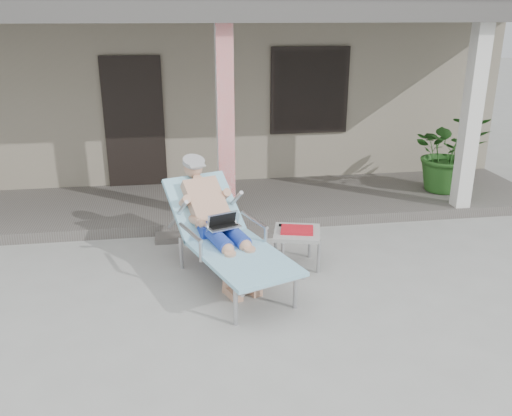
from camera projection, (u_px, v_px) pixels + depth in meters
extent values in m
plane|color=#9E9E99|center=(249.00, 304.00, 5.66)|extent=(60.00, 60.00, 0.00)
cube|color=gray|center=(204.00, 83.00, 11.20)|extent=(10.00, 5.00, 3.00)
cube|color=black|center=(134.00, 123.00, 8.76)|extent=(0.95, 0.06, 2.10)
cube|color=black|center=(310.00, 91.00, 9.03)|extent=(1.20, 0.06, 1.30)
cube|color=black|center=(310.00, 91.00, 9.02)|extent=(1.32, 0.05, 1.42)
cube|color=#605B56|center=(222.00, 204.00, 8.43)|extent=(10.00, 2.00, 0.15)
cube|color=red|center=(225.00, 127.00, 7.17)|extent=(0.22, 0.22, 2.61)
cube|color=silver|center=(471.00, 119.00, 7.68)|extent=(0.22, 0.22, 2.61)
cube|color=#474442|center=(217.00, 12.00, 7.47)|extent=(10.00, 2.30, 0.24)
cube|color=#605B56|center=(230.00, 234.00, 7.37)|extent=(2.00, 0.30, 0.07)
cylinder|color=#B7B7BC|center=(236.00, 307.00, 5.22)|extent=(0.05, 0.05, 0.40)
cylinder|color=#B7B7BC|center=(295.00, 290.00, 5.53)|extent=(0.05, 0.05, 0.40)
cylinder|color=#B7B7BC|center=(181.00, 253.00, 6.40)|extent=(0.05, 0.05, 0.40)
cylinder|color=#B7B7BC|center=(233.00, 242.00, 6.71)|extent=(0.05, 0.05, 0.40)
cube|color=#B7B7BC|center=(242.00, 259.00, 5.73)|extent=(1.09, 1.48, 0.03)
cube|color=#9AEEEE|center=(242.00, 257.00, 5.72)|extent=(1.21, 1.56, 0.04)
cube|color=#B7B7BC|center=(204.00, 209.00, 6.44)|extent=(0.86, 0.83, 0.54)
cube|color=#9AEEEE|center=(204.00, 206.00, 6.43)|extent=(0.98, 0.94, 0.61)
cylinder|color=#9F9FA2|center=(193.00, 161.00, 6.52)|extent=(0.34, 0.34, 0.14)
cube|color=silver|center=(223.00, 226.00, 6.05)|extent=(0.43, 0.36, 0.26)
cube|color=#A3A39F|center=(297.00, 233.00, 6.38)|extent=(0.66, 0.66, 0.04)
cylinder|color=#B7B7BC|center=(282.00, 259.00, 6.23)|extent=(0.04, 0.04, 0.41)
cylinder|color=#B7B7BC|center=(319.00, 257.00, 6.29)|extent=(0.04, 0.04, 0.41)
cylinder|color=#B7B7BC|center=(275.00, 244.00, 6.63)|extent=(0.04, 0.04, 0.41)
cylinder|color=#B7B7BC|center=(310.00, 242.00, 6.69)|extent=(0.04, 0.04, 0.41)
cube|color=red|center=(297.00, 230.00, 6.37)|extent=(0.43, 0.37, 0.03)
cube|color=black|center=(294.00, 226.00, 6.50)|extent=(0.37, 0.12, 0.04)
imported|color=#26591E|center=(448.00, 152.00, 8.61)|extent=(1.33, 1.21, 1.26)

